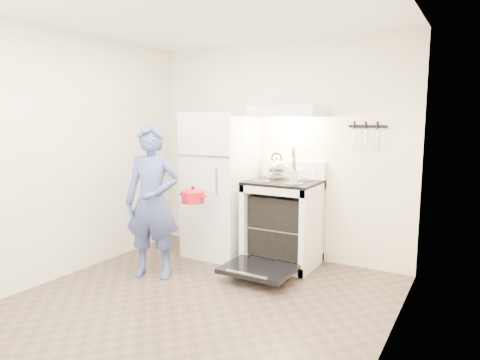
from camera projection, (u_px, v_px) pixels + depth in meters
name	position (u px, v px, depth m)	size (l,w,h in m)	color
floor	(188.00, 309.00, 3.69)	(3.60, 3.60, 0.00)	brown
back_wall	(277.00, 151.00, 5.06)	(3.20, 0.02, 2.50)	white
refrigerator	(220.00, 185.00, 5.10)	(0.70, 0.70, 1.70)	white
stove_body	(283.00, 224.00, 4.78)	(0.76, 0.65, 0.92)	white
cooktop	(283.00, 182.00, 4.71)	(0.76, 0.65, 0.03)	black
backsplash	(294.00, 169.00, 4.94)	(0.76, 0.07, 0.20)	white
oven_door	(258.00, 269.00, 4.32)	(0.70, 0.54, 0.04)	black
oven_rack	(283.00, 226.00, 4.78)	(0.60, 0.52, 0.01)	slate
range_hood	(287.00, 111.00, 4.66)	(0.76, 0.50, 0.12)	white
knife_strip	(368.00, 126.00, 4.49)	(0.40, 0.02, 0.03)	black
pizza_stone	(282.00, 226.00, 4.71)	(0.36, 0.36, 0.02)	olive
tea_kettle	(276.00, 166.00, 4.83)	(0.24, 0.20, 0.30)	silver
utensil_jar	(294.00, 177.00, 4.36)	(0.09, 0.09, 0.13)	silver
person	(152.00, 202.00, 4.37)	(0.57, 0.38, 1.57)	#334F7F
dutch_oven	(193.00, 197.00, 4.54)	(0.32, 0.25, 0.22)	red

